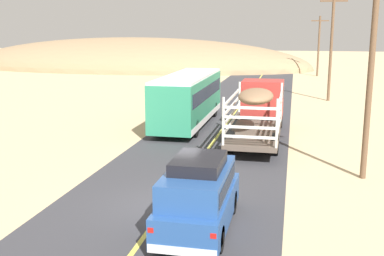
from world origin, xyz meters
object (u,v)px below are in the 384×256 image
at_px(livestock_truck, 260,104).
at_px(bus, 188,98).
at_px(power_pole_near, 371,69).
at_px(power_pole_mid, 331,45).
at_px(suv_near, 199,194).
at_px(power_pole_far, 319,44).

relative_size(livestock_truck, bus, 0.97).
relative_size(power_pole_near, power_pole_mid, 0.94).
relative_size(suv_near, livestock_truck, 0.48).
bearing_deg(power_pole_far, bus, -105.16).
xyz_separation_m(suv_near, bus, (-3.78, 15.46, 0.60)).
relative_size(suv_near, power_pole_far, 0.61).
bearing_deg(power_pole_mid, power_pole_near, -90.00).
bearing_deg(bus, suv_near, -76.26).
relative_size(power_pole_mid, power_pole_far, 1.16).
relative_size(suv_near, bus, 0.46).
relative_size(suv_near, power_pole_mid, 0.52).
bearing_deg(livestock_truck, power_pole_mid, 71.71).
height_order(livestock_truck, power_pole_far, power_pole_far).
distance_m(suv_near, livestock_truck, 13.83).
bearing_deg(power_pole_near, livestock_truck, 122.96).
height_order(livestock_truck, power_pole_mid, power_pole_mid).
height_order(suv_near, power_pole_mid, power_pole_mid).
xyz_separation_m(power_pole_near, power_pole_mid, (0.00, 21.82, 0.27)).
bearing_deg(power_pole_near, bus, 136.05).
distance_m(bus, power_pole_near, 13.30).
bearing_deg(power_pole_mid, suv_near, -101.21).
height_order(bus, power_pole_far, power_pole_far).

